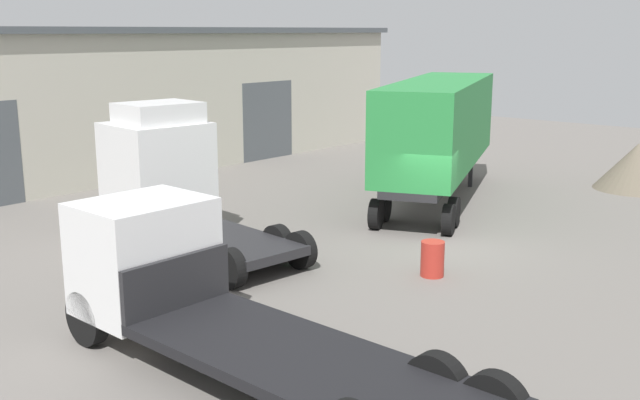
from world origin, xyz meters
TOP-DOWN VIEW (x-y plane):
  - ground_plane at (0.00, 0.00)m, footprint 60.00×60.00m
  - warehouse_building at (0.00, 18.06)m, footprint 31.74×8.64m
  - tractor_unit_white at (-5.11, 6.04)m, footprint 3.14×6.79m
  - container_trailer_green at (4.31, 3.09)m, footprint 10.48×6.26m
  - flatbed_truck_white at (-9.60, -0.46)m, footprint 2.55×8.74m
  - gravel_pile at (11.12, -1.48)m, footprint 3.10×3.10m
  - oil_drum at (-2.76, -1.28)m, footprint 0.58×0.58m

SIDE VIEW (x-z plane):
  - ground_plane at x=0.00m, z-range 0.00..0.00m
  - oil_drum at x=-2.76m, z-range 0.00..0.88m
  - gravel_pile at x=11.12m, z-range 0.00..1.77m
  - flatbed_truck_white at x=-9.60m, z-range -0.07..2.67m
  - tractor_unit_white at x=-5.11m, z-range -0.13..3.84m
  - container_trailer_green at x=4.31m, z-range 0.56..4.80m
  - warehouse_building at x=0.00m, z-range 0.01..6.06m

